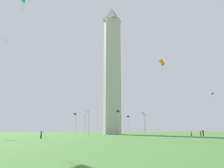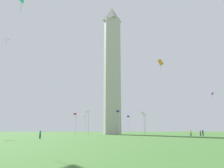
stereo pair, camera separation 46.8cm
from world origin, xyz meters
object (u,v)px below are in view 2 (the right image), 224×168
Objects in this scene: flagpole_ne at (88,121)px; flagpole_s at (146,123)px; flagpole_e at (119,121)px; kite_blue_diamond at (7,39)px; person_purple_shirt at (200,133)px; kite_cyan_delta at (22,0)px; person_black_shirt at (203,133)px; kite_purple_delta at (212,94)px; kite_orange_box at (161,62)px; flagpole_sw at (129,124)px; flagpole_n at (76,122)px; obelisk_monument at (112,66)px; flagpole_nw at (85,123)px; flagpole_se at (144,122)px; flagpole_w at (106,124)px; person_yellow_shirt at (191,133)px; person_teal_shirt at (40,134)px.

flagpole_s is at bearing -157.50° from flagpole_ne.
flagpole_e is 44.22m from kite_blue_diamond.
kite_cyan_delta is at bearing 86.29° from person_purple_shirt.
person_black_shirt is 1.01× the size of kite_purple_delta.
kite_cyan_delta reaches higher than kite_orange_box.
kite_cyan_delta is (33.29, 52.14, 19.50)m from flagpole_sw.
flagpole_n is at bearing 28.23° from person_purple_shirt.
person_black_shirt is 0.53× the size of kite_cyan_delta.
obelisk_monument is 6.78× the size of flagpole_nw.
flagpole_se reaches higher than person_purple_shirt.
flagpole_sw and flagpole_w have the same top height.
kite_blue_diamond is at bearing -8.51° from kite_purple_delta.
kite_blue_diamond reaches higher than person_purple_shirt.
person_yellow_shirt is at bearing 148.79° from flagpole_e.
obelisk_monument reaches higher than flagpole_w.
flagpole_se is at bearing 8.88° from person_black_shirt.
flagpole_nw is 44.88m from person_teal_shirt.
flagpole_n is 1.00× the size of flagpole_e.
kite_cyan_delta is 1.92× the size of kite_purple_delta.
kite_cyan_delta is at bearing 103.48° from person_yellow_shirt.
flagpole_se is at bearing 90.00° from flagpole_sw.
flagpole_e is 3.29× the size of kite_blue_diamond.
flagpole_w is at bearing -157.50° from flagpole_nw.
obelisk_monument is 46.79m from kite_orange_box.
flagpole_ne is at bearing 67.50° from flagpole_w.
flagpole_e is at bearing 34.41° from person_black_shirt.
person_yellow_shirt is (-31.16, 24.18, -3.50)m from flagpole_n.
kite_purple_delta is at bearing -86.84° from person_yellow_shirt.
kite_blue_diamond is at bearing 35.44° from flagpole_w.
person_purple_shirt is at bearing 20.09° from kite_purple_delta.
person_black_shirt is 0.72× the size of kite_blue_diamond.
person_black_shirt is (-10.01, 36.39, -3.47)m from flagpole_sw.
flagpole_s is 4.86× the size of person_teal_shirt.
kite_cyan_delta is at bearing 44.85° from flagpole_se.
kite_orange_box is at bearing -105.23° from person_teal_shirt.
flagpole_s is at bearing 135.00° from flagpole_w.
person_purple_shirt is 0.80× the size of kite_orange_box.
flagpole_w reaches higher than person_yellow_shirt.
flagpole_s is at bearing 157.50° from flagpole_nw.
flagpole_s is (-13.45, -13.45, 0.00)m from flagpole_e.
flagpole_se is 1.00× the size of flagpole_nw.
flagpole_nw is at bearing -45.00° from flagpole_se.
person_black_shirt is (-32.98, 26.87, -3.47)m from flagpole_n.
flagpole_n is 46.95m from kite_purple_delta.
flagpole_n is 4.59× the size of kite_purple_delta.
obelisk_monument is at bearing 13.89° from person_purple_shirt.
flagpole_se reaches higher than person_black_shirt.
kite_purple_delta is (-27.31, 8.39, 8.10)m from flagpole_e.
flagpole_ne is at bearing 44.82° from obelisk_monument.
flagpole_nw is 43.45m from person_yellow_shirt.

